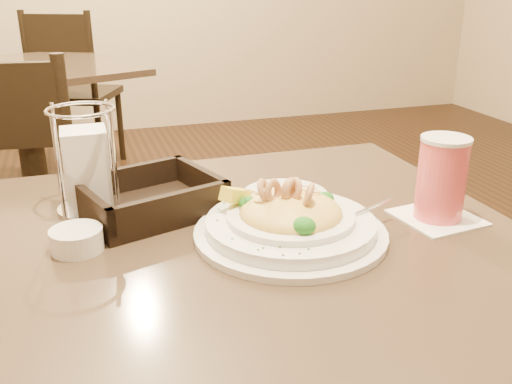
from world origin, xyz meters
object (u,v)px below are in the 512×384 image
object	(u,v)px
background_table	(26,115)
pasta_bowl	(290,221)
drink_glass	(442,179)
butter_ramekin	(77,240)
main_table	(260,358)
side_plate	(285,195)
bread_basket	(149,201)
dining_chair_near	(18,199)
napkin_caddy	(87,167)
dining_chair_far	(73,88)

from	to	relation	value
background_table	pasta_bowl	world-z (taller)	pasta_bowl
drink_glass	butter_ramekin	size ratio (longest dim) A/B	1.82
main_table	butter_ramekin	xyz separation A→B (m)	(-0.28, 0.06, 0.24)
main_table	side_plate	size ratio (longest dim) A/B	5.49
bread_basket	butter_ramekin	xyz separation A→B (m)	(-0.13, -0.11, -0.00)
background_table	butter_ramekin	bearing A→B (deg)	-84.33
dining_chair_near	pasta_bowl	size ratio (longest dim) A/B	2.66
side_plate	napkin_caddy	bearing A→B (deg)	170.76
pasta_bowl	butter_ramekin	bearing A→B (deg)	170.09
dining_chair_far	background_table	bearing A→B (deg)	92.92
drink_glass	napkin_caddy	world-z (taller)	napkin_caddy
bread_basket	napkin_caddy	xyz separation A→B (m)	(-0.10, 0.05, 0.06)
dining_chair_far	drink_glass	size ratio (longest dim) A/B	6.27
side_plate	dining_chair_far	bearing A→B (deg)	98.32
background_table	napkin_caddy	size ratio (longest dim) A/B	6.09
background_table	side_plate	world-z (taller)	side_plate
dining_chair_near	dining_chair_far	world-z (taller)	same
dining_chair_near	bread_basket	distance (m)	0.83
dining_chair_near	side_plate	distance (m)	0.95
drink_glass	napkin_caddy	bearing A→B (deg)	158.16
dining_chair_far	bread_basket	xyz separation A→B (m)	(0.10, -2.45, 0.24)
side_plate	butter_ramekin	xyz separation A→B (m)	(-0.39, -0.10, 0.01)
main_table	dining_chair_near	distance (m)	1.02
drink_glass	side_plate	world-z (taller)	drink_glass
butter_ramekin	main_table	bearing A→B (deg)	-12.87
bread_basket	butter_ramekin	size ratio (longest dim) A/B	3.39
napkin_caddy	butter_ramekin	distance (m)	0.18
drink_glass	butter_ramekin	xyz separation A→B (m)	(-0.61, 0.07, -0.06)
dining_chair_near	pasta_bowl	bearing A→B (deg)	126.83
background_table	bread_basket	bearing A→B (deg)	-80.11
side_plate	background_table	bearing A→B (deg)	107.26
pasta_bowl	side_plate	distance (m)	0.17
drink_glass	bread_basket	xyz separation A→B (m)	(-0.48, 0.18, -0.05)
napkin_caddy	side_plate	distance (m)	0.37
bread_basket	butter_ramekin	world-z (taller)	bread_basket
background_table	bread_basket	xyz separation A→B (m)	(0.33, -1.86, 0.25)
dining_chair_near	dining_chair_far	bearing A→B (deg)	-88.52
main_table	side_plate	distance (m)	0.30
dining_chair_far	side_plate	xyz separation A→B (m)	(0.36, -2.46, 0.22)
main_table	butter_ramekin	size ratio (longest dim) A/B	11.04
drink_glass	side_plate	xyz separation A→B (m)	(-0.22, 0.17, -0.07)
main_table	napkin_caddy	xyz separation A→B (m)	(-0.25, 0.23, 0.31)
dining_chair_near	side_plate	xyz separation A→B (m)	(0.55, -0.74, 0.22)
dining_chair_far	butter_ramekin	xyz separation A→B (m)	(-0.03, -2.57, 0.24)
main_table	butter_ramekin	bearing A→B (deg)	167.13
dining_chair_far	main_table	bearing A→B (deg)	119.12
napkin_caddy	butter_ramekin	size ratio (longest dim) A/B	2.34
background_table	butter_ramekin	xyz separation A→B (m)	(0.20, -1.98, 0.24)
drink_glass	butter_ramekin	bearing A→B (deg)	173.48
background_table	dining_chair_far	distance (m)	0.63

